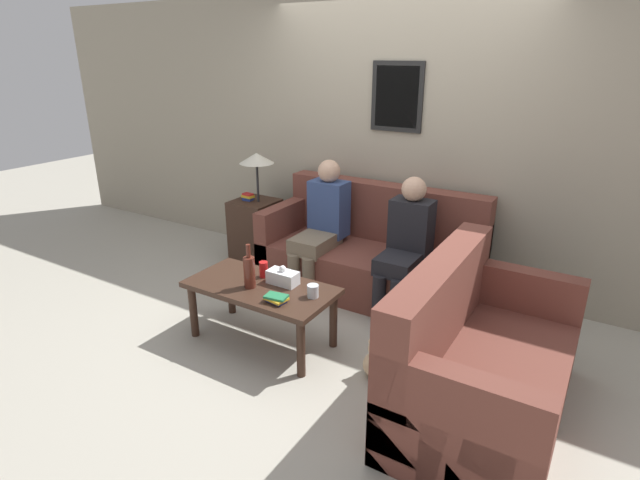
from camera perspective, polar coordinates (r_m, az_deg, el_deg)
ground_plane at (r=4.30m, az=2.68°, el=-8.12°), size 16.00×16.00×0.00m
wall_back at (r=4.70m, az=8.73°, el=11.06°), size 9.00×0.08×2.60m
couch_main at (r=4.58m, az=5.89°, el=-1.88°), size 1.93×0.85×0.94m
couch_side at (r=3.21m, az=17.56°, el=-13.42°), size 0.85×1.50×0.94m
coffee_table at (r=3.73m, az=-6.76°, el=-6.08°), size 1.11×0.55×0.47m
side_table_with_lamp at (r=5.13m, az=-7.34°, el=1.62°), size 0.43×0.42×1.16m
wine_bottle at (r=3.63m, az=-8.08°, el=-3.55°), size 0.08×0.08×0.33m
drinking_glass at (r=3.49m, az=-0.82°, el=-5.85°), size 0.08×0.08×0.09m
book_stack at (r=3.44m, az=-5.02°, el=-6.66°), size 0.16×0.13×0.05m
soda_can at (r=3.80m, az=-6.46°, el=-3.36°), size 0.07×0.07×0.12m
tissue_box at (r=3.68m, az=-4.27°, el=-4.25°), size 0.23×0.12×0.15m
person_left at (r=4.53m, az=0.22°, el=2.08°), size 0.34×0.64×1.17m
person_right at (r=4.15m, az=9.74°, el=-0.23°), size 0.34×0.59×1.13m
teddy_bear at (r=3.48m, az=6.39°, el=-13.56°), size 0.17×0.17×0.27m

